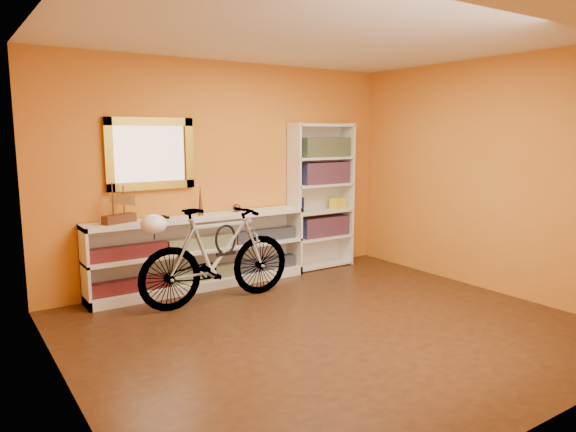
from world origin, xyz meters
TOP-DOWN VIEW (x-y plane):
  - floor at (0.00, 0.00)m, footprint 4.50×4.00m
  - ceiling at (0.00, 0.00)m, footprint 4.50×4.00m
  - back_wall at (0.00, 2.00)m, footprint 4.50×0.01m
  - left_wall at (-2.25, 0.00)m, footprint 0.01×4.00m
  - right_wall at (2.25, 0.00)m, footprint 0.01×4.00m
  - gilt_mirror at (-0.95, 1.97)m, footprint 0.98×0.06m
  - wall_socket at (0.90, 1.99)m, footprint 0.09×0.02m
  - console_unit at (-0.45, 1.81)m, footprint 2.60×0.35m
  - cd_row_lower at (-0.45, 1.79)m, footprint 2.50×0.13m
  - cd_row_upper at (-0.45, 1.79)m, footprint 2.50×0.13m
  - model_ship at (-1.36, 1.81)m, footprint 0.38×0.25m
  - toy_car at (-0.88, 1.81)m, footprint 0.00×0.00m
  - bronze_ornament at (-0.44, 1.81)m, footprint 0.06×0.06m
  - decorative_orb at (0.01, 1.81)m, footprint 0.10×0.10m
  - bookcase at (1.28, 1.84)m, footprint 0.90×0.30m
  - book_row_a at (1.33, 1.84)m, footprint 0.70×0.22m
  - book_row_b at (1.33, 1.84)m, footprint 0.70×0.22m
  - book_row_c at (1.33, 1.84)m, footprint 0.70×0.22m
  - travel_mug at (0.94, 1.82)m, footprint 0.09×0.09m
  - red_tin at (1.08, 1.87)m, footprint 0.15×0.15m
  - yellow_bag at (1.53, 1.80)m, footprint 0.22×0.17m
  - bicycle at (-0.53, 1.25)m, footprint 0.46×1.74m
  - helmet at (-1.19, 1.25)m, footprint 0.26×0.24m
  - u_lock at (-0.42, 1.25)m, footprint 0.25×0.03m

SIDE VIEW (x-z plane):
  - floor at x=0.00m, z-range -0.01..0.00m
  - cd_row_lower at x=-0.45m, z-range 0.10..0.24m
  - wall_socket at x=0.90m, z-range 0.21..0.29m
  - console_unit at x=-0.45m, z-range 0.00..0.85m
  - bicycle at x=-0.53m, z-range 0.00..1.02m
  - cd_row_upper at x=-0.45m, z-range 0.47..0.60m
  - book_row_a at x=1.33m, z-range 0.42..0.68m
  - u_lock at x=-0.42m, z-range 0.54..0.79m
  - yellow_bag at x=1.53m, z-range 0.77..0.92m
  - toy_car at x=-0.88m, z-range 0.85..0.85m
  - travel_mug at x=0.94m, z-range 0.77..0.96m
  - decorative_orb at x=0.01m, z-range 0.85..0.95m
  - helmet at x=-1.19m, z-range 0.81..1.00m
  - bookcase at x=1.28m, z-range 0.00..1.90m
  - bronze_ornament at x=-0.44m, z-range 0.85..1.21m
  - model_ship at x=-1.36m, z-range 0.85..1.27m
  - book_row_b at x=1.33m, z-range 1.11..1.40m
  - back_wall at x=0.00m, z-range 0.00..2.60m
  - left_wall at x=-2.25m, z-range 0.00..2.60m
  - right_wall at x=2.25m, z-range 0.00..2.60m
  - red_tin at x=1.08m, z-range 1.46..1.63m
  - gilt_mirror at x=-0.95m, z-range 1.16..1.94m
  - book_row_c at x=1.33m, z-range 1.46..1.71m
  - ceiling at x=0.00m, z-range 2.60..2.61m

